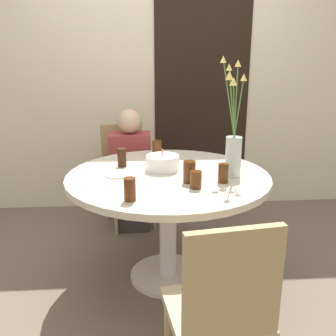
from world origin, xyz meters
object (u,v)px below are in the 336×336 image
at_px(drink_glass_4, 157,148).
at_px(drink_glass_1, 130,189).
at_px(chair_near_front, 221,306).
at_px(drink_glass_3, 223,173).
at_px(drink_glass_5, 196,180).
at_px(flower_vase, 233,142).
at_px(drink_glass_2, 122,158).
at_px(side_plate, 118,175).
at_px(person_guest, 131,174).
at_px(birthday_cake, 163,163).
at_px(drink_glass_0, 189,172).
at_px(chair_left_flank, 126,169).

bearing_deg(drink_glass_4, drink_glass_1, -101.34).
xyz_separation_m(chair_near_front, drink_glass_3, (0.17, 0.81, 0.31)).
distance_m(drink_glass_3, drink_glass_5, 0.20).
height_order(flower_vase, drink_glass_2, flower_vase).
bearing_deg(side_plate, person_guest, 86.33).
xyz_separation_m(birthday_cake, drink_glass_5, (0.17, -0.36, 0.00)).
xyz_separation_m(birthday_cake, drink_glass_3, (0.35, -0.28, 0.01)).
xyz_separation_m(chair_near_front, drink_glass_2, (-0.45, 1.19, 0.31)).
height_order(side_plate, person_guest, person_guest).
height_order(birthday_cake, drink_glass_1, birthday_cake).
distance_m(chair_near_front, drink_glass_3, 0.89).
height_order(drink_glass_3, person_guest, person_guest).
distance_m(drink_glass_1, drink_glass_2, 0.63).
distance_m(side_plate, drink_glass_4, 0.53).
distance_m(birthday_cake, flower_vase, 0.48).
bearing_deg(drink_glass_1, chair_near_front, -56.13).
bearing_deg(drink_glass_1, flower_vase, 31.14).
xyz_separation_m(birthday_cake, drink_glass_0, (0.14, -0.26, 0.02)).
xyz_separation_m(chair_left_flank, flower_vase, (0.71, -1.02, 0.47)).
height_order(birthday_cake, drink_glass_5, birthday_cake).
bearing_deg(drink_glass_2, drink_glass_4, 46.43).
distance_m(flower_vase, drink_glass_4, 0.70).
bearing_deg(person_guest, drink_glass_4, -59.42).
relative_size(drink_glass_4, drink_glass_5, 1.19).
bearing_deg(flower_vase, drink_glass_5, -140.37).
xyz_separation_m(chair_left_flank, side_plate, (-0.00, -0.97, 0.25)).
bearing_deg(drink_glass_0, side_plate, 158.58).
xyz_separation_m(drink_glass_2, drink_glass_4, (0.25, 0.26, -0.00)).
bearing_deg(side_plate, birthday_cake, 18.26).
xyz_separation_m(flower_vase, drink_glass_0, (-0.28, -0.11, -0.15)).
bearing_deg(chair_near_front, flower_vase, -113.24).
distance_m(birthday_cake, drink_glass_1, 0.57).
relative_size(drink_glass_1, person_guest, 0.12).
bearing_deg(drink_glass_4, drink_glass_2, -133.57).
bearing_deg(flower_vase, drink_glass_4, 131.03).
relative_size(chair_near_front, side_plate, 5.02).
xyz_separation_m(drink_glass_3, person_guest, (-0.58, 1.00, -0.31)).
bearing_deg(side_plate, chair_left_flank, 89.83).
bearing_deg(side_plate, drink_glass_1, -78.98).
bearing_deg(drink_glass_5, drink_glass_0, 103.43).
height_order(birthday_cake, drink_glass_0, birthday_cake).
bearing_deg(drink_glass_3, drink_glass_1, -154.99).
distance_m(chair_left_flank, drink_glass_3, 1.34).
bearing_deg(birthday_cake, drink_glass_0, -61.21).
bearing_deg(drink_glass_4, drink_glass_5, -75.38).
bearing_deg(chair_near_front, chair_left_flank, -85.20).
xyz_separation_m(chair_near_front, drink_glass_0, (-0.03, 0.83, 0.31)).
xyz_separation_m(side_plate, drink_glass_3, (0.63, -0.18, 0.05)).
relative_size(chair_left_flank, drink_glass_5, 8.87).
bearing_deg(flower_vase, birthday_cake, 160.42).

